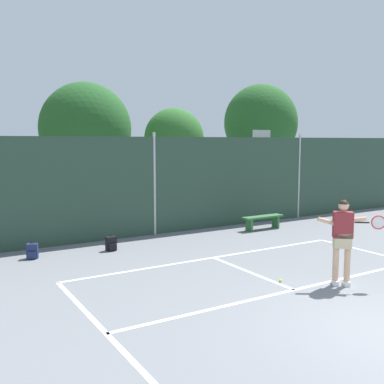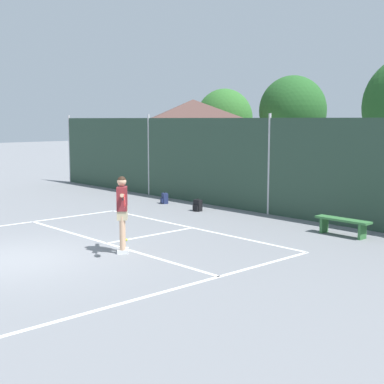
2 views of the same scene
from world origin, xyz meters
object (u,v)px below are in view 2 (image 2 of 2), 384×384
(tennis_player, at_px, (122,207))
(courtside_bench, at_px, (343,223))
(tennis_ball, at_px, (126,240))
(backpack_black, at_px, (198,206))
(backpack_navy, at_px, (165,199))

(tennis_player, height_order, courtside_bench, tennis_player)
(tennis_player, bearing_deg, tennis_ball, 140.44)
(courtside_bench, bearing_deg, tennis_ball, -126.31)
(courtside_bench, bearing_deg, tennis_player, -114.16)
(tennis_ball, xyz_separation_m, backpack_black, (-2.17, 4.62, 0.16))
(backpack_navy, relative_size, backpack_black, 1.00)
(tennis_ball, distance_m, courtside_bench, 5.92)
(tennis_player, xyz_separation_m, backpack_black, (-3.17, 5.44, -0.92))
(backpack_black, bearing_deg, courtside_bench, 1.51)
(backpack_black, relative_size, courtside_bench, 0.29)
(courtside_bench, bearing_deg, backpack_navy, 179.26)
(tennis_ball, bearing_deg, courtside_bench, 53.69)
(tennis_player, bearing_deg, backpack_navy, 132.82)
(tennis_ball, distance_m, backpack_navy, 6.48)
(backpack_black, xyz_separation_m, courtside_bench, (5.68, 0.15, 0.17))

